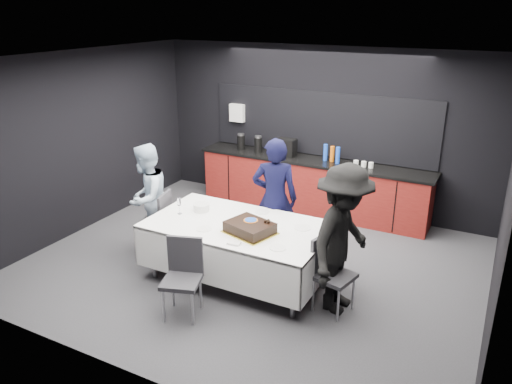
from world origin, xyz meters
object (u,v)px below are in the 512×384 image
chair_left (159,218)px  person_center (275,199)px  person_right (343,240)px  plate_stack (201,207)px  champagne_flute (179,203)px  chair_right (329,268)px  party_table (238,234)px  chair_near (183,271)px  cake_assembly (250,228)px  person_left (147,198)px

chair_left → person_center: bearing=24.2°
person_center → person_right: size_ratio=0.97×
plate_stack → person_right: person_right is taller
person_center → plate_stack: bearing=18.5°
chair_left → person_right: 2.81m
champagne_flute → chair_right: size_ratio=0.24×
plate_stack → chair_right: chair_right is taller
chair_right → person_center: size_ratio=0.53×
party_table → chair_right: size_ratio=2.51×
chair_right → chair_near: 1.69m
cake_assembly → champagne_flute: size_ratio=3.04×
chair_right → cake_assembly: bearing=-177.5°
cake_assembly → person_right: size_ratio=0.38×
cake_assembly → chair_near: 0.97m
chair_near → champagne_flute: bearing=127.0°
party_table → plate_stack: size_ratio=10.64×
cake_assembly → person_right: bearing=5.3°
party_table → person_right: person_right is taller
chair_left → person_right: size_ratio=0.51×
cake_assembly → person_center: bearing=97.2°
champagne_flute → person_left: person_left is taller
chair_near → person_right: bearing=30.0°
plate_stack → party_table: bearing=-13.0°
party_table → chair_left: bearing=175.4°
cake_assembly → champagne_flute: bearing=175.3°
person_center → person_right: 1.53m
chair_left → person_left: size_ratio=0.58×
chair_near → chair_left: bearing=137.8°
cake_assembly → person_left: size_ratio=0.43×
chair_right → person_center: (-1.14, 0.91, 0.34)m
chair_near → person_left: bearing=141.4°
chair_left → chair_near: (1.20, -1.09, 0.00)m
chair_left → cake_assembly: bearing=-9.6°
chair_right → party_table: bearing=174.6°
chair_right → person_left: bearing=174.4°
person_center → person_left: 1.85m
party_table → plate_stack: plate_stack is taller
person_left → person_right: bearing=76.2°
champagne_flute → person_left: bearing=162.5°
chair_left → person_right: (2.78, -0.17, 0.36)m
champagne_flute → party_table: bearing=4.9°
party_table → person_left: (-1.60, 0.16, 0.15)m
champagne_flute → chair_right: bearing=-1.3°
plate_stack → person_center: (0.80, 0.64, 0.04)m
champagne_flute → person_left: size_ratio=0.14×
person_center → cake_assembly: bearing=77.1°
party_table → plate_stack: (-0.66, 0.15, 0.19)m
plate_stack → chair_near: 1.26m
party_table → chair_right: (1.28, -0.12, -0.11)m
party_table → person_left: bearing=174.3°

